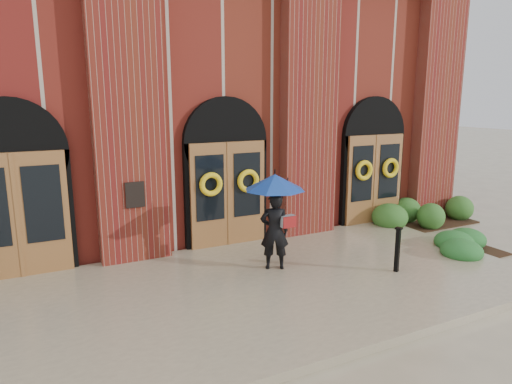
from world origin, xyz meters
TOP-DOWN VIEW (x-y plane):
  - ground at (0.00, 0.00)m, footprint 90.00×90.00m
  - landing at (0.00, 0.15)m, footprint 10.00×5.30m
  - church_building at (0.00, 8.78)m, footprint 16.20×12.53m
  - man_with_umbrella at (0.21, 0.80)m, footprint 1.66×1.66m
  - metal_post at (2.38, -0.50)m, footprint 0.16×0.16m
  - hedge_wall_right at (6.13, 2.20)m, footprint 2.75×1.10m
  - hedge_front_right at (5.10, 0.00)m, footprint 1.38×1.18m

SIDE VIEW (x-z plane):
  - ground at x=0.00m, z-range 0.00..0.00m
  - landing at x=0.00m, z-range 0.00..0.15m
  - hedge_front_right at x=5.10m, z-range 0.00..0.49m
  - hedge_wall_right at x=6.13m, z-range 0.00..0.71m
  - metal_post at x=2.38m, z-range 0.17..1.11m
  - man_with_umbrella at x=0.21m, z-range 0.55..2.56m
  - church_building at x=0.00m, z-range 0.00..7.00m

